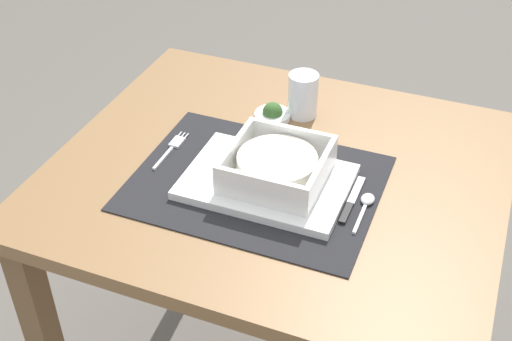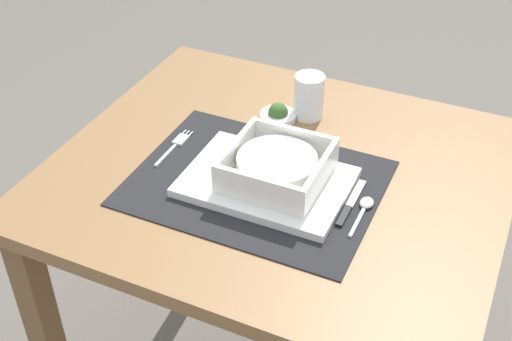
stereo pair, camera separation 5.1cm
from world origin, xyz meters
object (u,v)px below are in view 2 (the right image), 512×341
drinking_glass (309,99)px  butter_knife (349,205)px  spoon (365,207)px  condiment_saucer (278,114)px  porridge_bowl (277,167)px  dining_table (278,215)px  fork (176,145)px  bread_knife (339,200)px

drinking_glass → butter_knife: bearing=-55.2°
drinking_glass → spoon: bearing=-50.8°
spoon → condiment_saucer: condiment_saucer is taller
butter_knife → porridge_bowl: bearing=178.5°
dining_table → condiment_saucer: (-0.07, 0.16, 0.13)m
fork → spoon: 0.40m
bread_knife → dining_table: bearing=162.5°
porridge_bowl → spoon: size_ratio=1.60×
fork → condiment_saucer: (0.14, 0.18, 0.01)m
fork → spoon: size_ratio=1.21×
dining_table → fork: fork is taller
spoon → porridge_bowl: bearing=178.1°
drinking_glass → condiment_saucer: 0.07m
spoon → fork: bearing=173.0°
dining_table → porridge_bowl: size_ratio=4.86×
porridge_bowl → spoon: bearing=0.9°
porridge_bowl → fork: (-0.23, 0.03, -0.04)m
porridge_bowl → drinking_glass: drinking_glass is taller
condiment_saucer → porridge_bowl: bearing=-67.6°
drinking_glass → dining_table: bearing=-84.9°
butter_knife → drinking_glass: (-0.17, 0.25, 0.04)m
dining_table → bread_knife: 0.19m
condiment_saucer → drinking_glass: bearing=34.4°
bread_knife → condiment_saucer: condiment_saucer is taller
spoon → dining_table: bearing=162.1°
dining_table → spoon: bearing=-15.1°
fork → spoon: spoon is taller
dining_table → drinking_glass: (-0.02, 0.20, 0.16)m
spoon → bread_knife: spoon is taller
fork → bread_knife: size_ratio=0.97×
dining_table → porridge_bowl: 0.17m
fork → porridge_bowl: bearing=-6.5°
dining_table → drinking_glass: size_ratio=8.89×
dining_table → condiment_saucer: size_ratio=11.03×
spoon → drinking_glass: bearing=126.4°
dining_table → drinking_glass: 0.25m
spoon → drinking_glass: 0.32m
porridge_bowl → fork: porridge_bowl is taller
spoon → condiment_saucer: 0.33m
bread_knife → spoon: bearing=2.0°
dining_table → spoon: size_ratio=7.75×
porridge_bowl → condiment_saucer: porridge_bowl is taller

